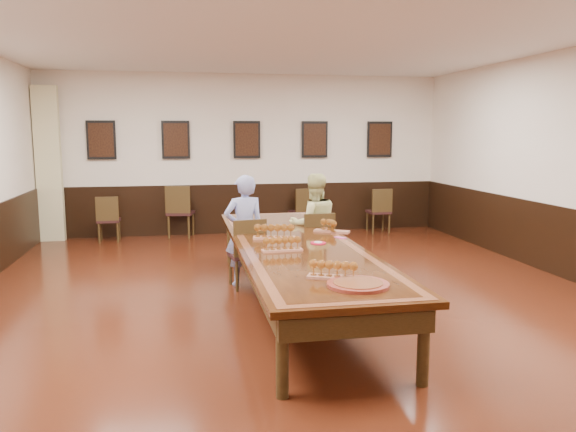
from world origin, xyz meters
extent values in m
cube|color=black|center=(0.00, 0.00, -0.01)|extent=(8.00, 10.00, 0.02)
cube|color=white|center=(0.00, 0.00, 3.21)|extent=(8.00, 10.00, 0.02)
cube|color=beige|center=(0.00, 5.01, 1.60)|extent=(8.00, 0.02, 3.20)
imported|color=#4853B4|center=(-0.50, 0.99, 0.75)|extent=(0.59, 0.43, 1.49)
imported|color=#DCD889|center=(0.53, 1.34, 0.73)|extent=(0.75, 0.59, 1.47)
cube|color=#D4469D|center=(0.60, 0.20, 0.76)|extent=(0.14, 0.16, 0.01)
cube|color=beige|center=(-3.75, 4.82, 1.45)|extent=(0.45, 0.18, 2.90)
cube|color=black|center=(0.00, 4.98, 0.50)|extent=(7.98, 0.04, 1.00)
cube|color=black|center=(0.00, 0.00, 0.72)|extent=(1.40, 5.00, 0.06)
cube|color=brown|center=(0.00, 0.00, 0.75)|extent=(1.28, 4.88, 0.00)
cube|color=black|center=(0.00, 0.00, 0.75)|extent=(1.10, 4.70, 0.00)
cube|color=black|center=(0.00, 0.00, 0.57)|extent=(1.25, 4.85, 0.18)
cylinder|color=black|center=(-0.58, -2.32, 0.34)|extent=(0.10, 0.10, 0.69)
cylinder|color=black|center=(0.58, -2.32, 0.34)|extent=(0.10, 0.10, 0.69)
cylinder|color=black|center=(-0.58, 2.32, 0.34)|extent=(0.10, 0.10, 0.69)
cylinder|color=black|center=(0.58, 2.32, 0.34)|extent=(0.10, 0.10, 0.69)
cube|color=black|center=(-2.80, 4.94, 1.90)|extent=(0.54, 0.03, 0.74)
cube|color=black|center=(-2.80, 4.92, 1.90)|extent=(0.46, 0.01, 0.64)
cube|color=black|center=(-1.40, 4.94, 1.90)|extent=(0.54, 0.03, 0.74)
cube|color=black|center=(-1.40, 4.92, 1.90)|extent=(0.46, 0.01, 0.64)
cube|color=black|center=(0.00, 4.94, 1.90)|extent=(0.54, 0.03, 0.74)
cube|color=black|center=(0.00, 4.92, 1.90)|extent=(0.46, 0.01, 0.64)
cube|color=black|center=(1.40, 4.94, 1.90)|extent=(0.54, 0.03, 0.74)
cube|color=black|center=(1.40, 4.92, 1.90)|extent=(0.46, 0.01, 0.64)
cube|color=black|center=(2.80, 4.94, 1.90)|extent=(0.54, 0.03, 0.74)
cube|color=black|center=(2.80, 4.92, 1.90)|extent=(0.46, 0.01, 0.64)
cube|color=#9C5941|center=(-0.21, 0.27, 0.77)|extent=(0.53, 0.25, 0.03)
cube|color=#9C5941|center=(0.60, 0.60, 0.77)|extent=(0.47, 0.35, 0.03)
cube|color=#9C5941|center=(-0.24, -0.44, 0.76)|extent=(0.45, 0.16, 0.03)
cube|color=#9C5941|center=(0.00, -1.68, 0.76)|extent=(0.47, 0.32, 0.03)
cylinder|color=red|center=(0.25, -0.09, 0.76)|extent=(0.18, 0.18, 0.02)
cylinder|color=silver|center=(0.25, -0.09, 0.77)|extent=(0.10, 0.10, 0.01)
cylinder|color=#5F1A13|center=(0.14, -1.96, 0.77)|extent=(0.54, 0.54, 0.04)
cylinder|color=brown|center=(0.14, -1.96, 0.79)|extent=(0.43, 0.43, 0.01)
camera|label=1|loc=(-1.30, -6.36, 2.04)|focal=35.00mm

